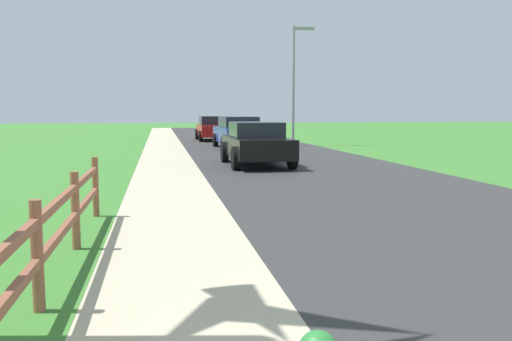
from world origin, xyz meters
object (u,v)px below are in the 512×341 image
(parked_suv_black, at_px, (256,143))
(street_lamp, at_px, (295,75))
(parked_car_blue, at_px, (238,132))
(parked_car_red, at_px, (214,128))

(parked_suv_black, relative_size, street_lamp, 0.71)
(parked_car_blue, height_order, street_lamp, street_lamp)
(street_lamp, bearing_deg, parked_suv_black, -110.74)
(parked_suv_black, height_order, street_lamp, street_lamp)
(parked_car_blue, bearing_deg, parked_car_red, 93.30)
(parked_car_red, bearing_deg, parked_suv_black, -90.59)
(parked_car_red, bearing_deg, street_lamp, -57.67)
(parked_car_blue, relative_size, street_lamp, 0.76)
(street_lamp, bearing_deg, parked_car_red, 122.33)
(parked_suv_black, xyz_separation_m, street_lamp, (3.92, 10.36, 3.00))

